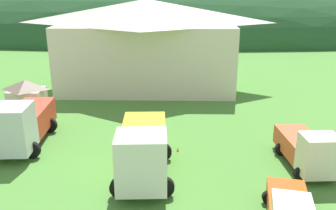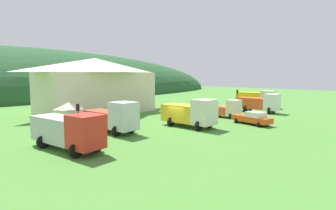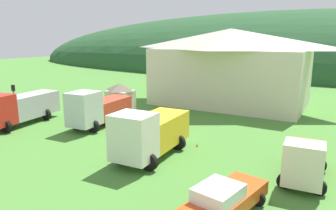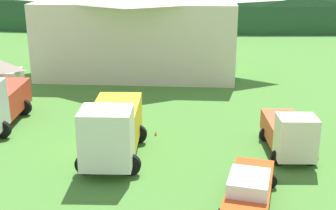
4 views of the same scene
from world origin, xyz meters
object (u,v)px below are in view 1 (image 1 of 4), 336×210
depot_building (147,43)px  light_truck_cream (308,149)px  traffic_cone_near_pickup (178,151)px  tow_truck_silver (23,123)px  heavy_rig_striped (143,149)px  play_shed_cream (27,97)px

depot_building → light_truck_cream: depot_building is taller
traffic_cone_near_pickup → tow_truck_silver: bearing=177.2°
heavy_rig_striped → light_truck_cream: (9.52, 1.29, -0.51)m
depot_building → light_truck_cream: bearing=-59.4°
depot_building → heavy_rig_striped: depot_building is taller
play_shed_cream → tow_truck_silver: size_ratio=0.43×
light_truck_cream → heavy_rig_striped: bearing=-86.0°
depot_building → tow_truck_silver: 17.22m
heavy_rig_striped → traffic_cone_near_pickup: (1.95, 3.45, -1.76)m
heavy_rig_striped → light_truck_cream: heavy_rig_striped is taller
traffic_cone_near_pickup → light_truck_cream: bearing=-15.9°
play_shed_cream → heavy_rig_striped: size_ratio=0.44×
depot_building → traffic_cone_near_pickup: size_ratio=34.44×
play_shed_cream → light_truck_cream: 21.74m
play_shed_cream → traffic_cone_near_pickup: (12.34, -6.57, -1.57)m
heavy_rig_striped → light_truck_cream: bearing=95.0°
heavy_rig_striped → depot_building: bearing=-179.2°
depot_building → play_shed_cream: depot_building is taller
depot_building → tow_truck_silver: bearing=-114.7°
play_shed_cream → light_truck_cream: bearing=-23.7°
depot_building → traffic_cone_near_pickup: (3.14, -15.91, -4.64)m
play_shed_cream → traffic_cone_near_pickup: size_ratio=5.67×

